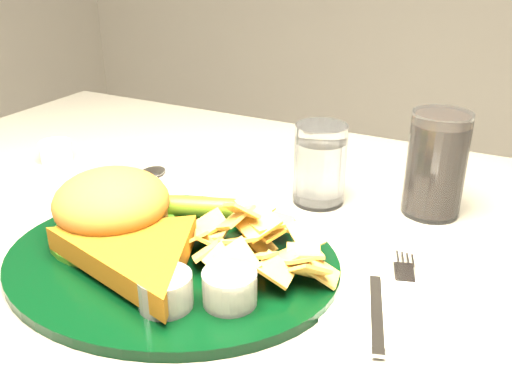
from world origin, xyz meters
TOP-DOWN VIEW (x-y plane):
  - dinner_plate at (-0.02, -0.09)m, footprint 0.40×0.35m
  - water_glass at (0.06, 0.12)m, footprint 0.08×0.08m
  - cola_glass at (0.19, 0.16)m, footprint 0.08×0.08m
  - fork_napkin at (0.19, -0.07)m, footprint 0.16×0.18m
  - spoon at (-0.17, 0.01)m, footprint 0.07×0.16m
  - ramekin at (-0.34, 0.07)m, footprint 0.05×0.05m

SIDE VIEW (x-z plane):
  - spoon at x=-0.17m, z-range 0.75..0.76m
  - fork_napkin at x=0.19m, z-range 0.75..0.76m
  - ramekin at x=-0.34m, z-range 0.75..0.78m
  - dinner_plate at x=-0.02m, z-range 0.75..0.83m
  - water_glass at x=0.06m, z-range 0.75..0.85m
  - cola_glass at x=0.19m, z-range 0.75..0.88m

